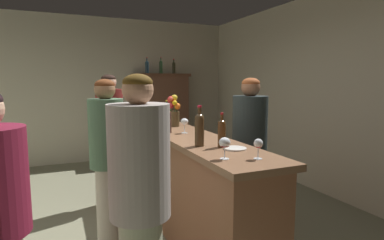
% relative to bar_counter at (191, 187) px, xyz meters
% --- Properties ---
extents(floor, '(8.93, 8.93, 0.00)m').
position_rel_bar_counter_xyz_m(floor, '(-0.55, 0.19, -0.54)').
color(floor, '#6F6F57').
rests_on(floor, ground).
extents(wall_back, '(5.70, 0.12, 2.83)m').
position_rel_bar_counter_xyz_m(wall_back, '(-0.55, 3.69, 0.88)').
color(wall_back, '#B3AD97').
rests_on(wall_back, ground).
extents(wall_right, '(0.12, 6.99, 2.83)m').
position_rel_bar_counter_xyz_m(wall_right, '(2.30, 0.19, 0.88)').
color(wall_right, '#B0AB94').
rests_on(wall_right, ground).
extents(bar_counter, '(0.55, 2.56, 1.07)m').
position_rel_bar_counter_xyz_m(bar_counter, '(0.00, 0.00, 0.00)').
color(bar_counter, brown).
rests_on(bar_counter, ground).
extents(display_cabinet, '(1.14, 0.47, 1.74)m').
position_rel_bar_counter_xyz_m(display_cabinet, '(0.78, 3.36, 0.37)').
color(display_cabinet, brown).
rests_on(display_cabinet, ground).
extents(wine_bottle_merlot, '(0.06, 0.06, 0.29)m').
position_rel_bar_counter_xyz_m(wine_bottle_merlot, '(0.08, 0.98, 0.65)').
color(wine_bottle_merlot, '#1D3320').
rests_on(wine_bottle_merlot, bar_counter).
extents(wine_bottle_chardonnay, '(0.06, 0.06, 0.28)m').
position_rel_bar_counter_xyz_m(wine_bottle_chardonnay, '(0.02, -0.59, 0.65)').
color(wine_bottle_chardonnay, '#4A2C13').
rests_on(wine_bottle_chardonnay, bar_counter).
extents(wine_bottle_pinot, '(0.08, 0.08, 0.34)m').
position_rel_bar_counter_xyz_m(wine_bottle_pinot, '(-0.13, -0.48, 0.68)').
color(wine_bottle_pinot, '#43301B').
rests_on(wine_bottle_pinot, bar_counter).
extents(wine_bottle_syrah, '(0.07, 0.07, 0.30)m').
position_rel_bar_counter_xyz_m(wine_bottle_syrah, '(-0.15, 0.25, 0.66)').
color(wine_bottle_syrah, '#41261D').
rests_on(wine_bottle_syrah, bar_counter).
extents(wine_glass_front, '(0.08, 0.08, 0.15)m').
position_rel_bar_counter_xyz_m(wine_glass_front, '(-0.15, -0.95, 0.64)').
color(wine_glass_front, white).
rests_on(wine_glass_front, bar_counter).
extents(wine_glass_mid, '(0.06, 0.06, 0.14)m').
position_rel_bar_counter_xyz_m(wine_glass_mid, '(0.06, -1.04, 0.63)').
color(wine_glass_mid, white).
rests_on(wine_glass_mid, bar_counter).
extents(wine_glass_rear, '(0.08, 0.08, 0.15)m').
position_rel_bar_counter_xyz_m(wine_glass_rear, '(-0.00, 0.16, 0.65)').
color(wine_glass_rear, white).
rests_on(wine_glass_rear, bar_counter).
extents(wine_glass_spare, '(0.07, 0.07, 0.13)m').
position_rel_bar_counter_xyz_m(wine_glass_spare, '(0.13, 1.12, 0.62)').
color(wine_glass_spare, white).
rests_on(wine_glass_spare, bar_counter).
extents(flower_arrangement, '(0.14, 0.15, 0.37)m').
position_rel_bar_counter_xyz_m(flower_arrangement, '(0.06, 0.66, 0.71)').
color(flower_arrangement, '#493922').
rests_on(flower_arrangement, bar_counter).
extents(cheese_plate, '(0.18, 0.18, 0.01)m').
position_rel_bar_counter_xyz_m(cheese_plate, '(0.08, -0.70, 0.54)').
color(cheese_plate, white).
rests_on(cheese_plate, bar_counter).
extents(display_bottle_left, '(0.08, 0.08, 0.32)m').
position_rel_bar_counter_xyz_m(display_bottle_left, '(0.49, 3.36, 1.34)').
color(display_bottle_left, '#182E3C').
rests_on(display_bottle_left, display_cabinet).
extents(display_bottle_midleft, '(0.07, 0.07, 0.33)m').
position_rel_bar_counter_xyz_m(display_bottle_midleft, '(0.78, 3.36, 1.35)').
color(display_bottle_midleft, '#19331C').
rests_on(display_bottle_midleft, display_cabinet).
extents(display_bottle_center, '(0.07, 0.07, 0.30)m').
position_rel_bar_counter_xyz_m(display_bottle_center, '(1.06, 3.36, 1.34)').
color(display_bottle_center, black).
rests_on(display_bottle_center, display_cabinet).
extents(patron_by_cabinet, '(0.31, 0.31, 1.62)m').
position_rel_bar_counter_xyz_m(patron_by_cabinet, '(-0.80, 0.03, 0.36)').
color(patron_by_cabinet, '#B4AA9A').
rests_on(patron_by_cabinet, ground).
extents(patron_in_grey, '(0.33, 0.33, 1.68)m').
position_rel_bar_counter_xyz_m(patron_in_grey, '(-0.59, 1.20, 0.39)').
color(patron_in_grey, brown).
rests_on(patron_in_grey, ground).
extents(patron_near_entrance, '(0.35, 0.35, 1.64)m').
position_rel_bar_counter_xyz_m(patron_near_entrance, '(-0.78, -1.10, 0.36)').
color(patron_near_entrance, '#979D81').
rests_on(patron_near_entrance, ground).
extents(bartender, '(0.38, 0.38, 1.64)m').
position_rel_bar_counter_xyz_m(bartender, '(0.74, 0.07, 0.36)').
color(bartender, '#AFAF9B').
rests_on(bartender, ground).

